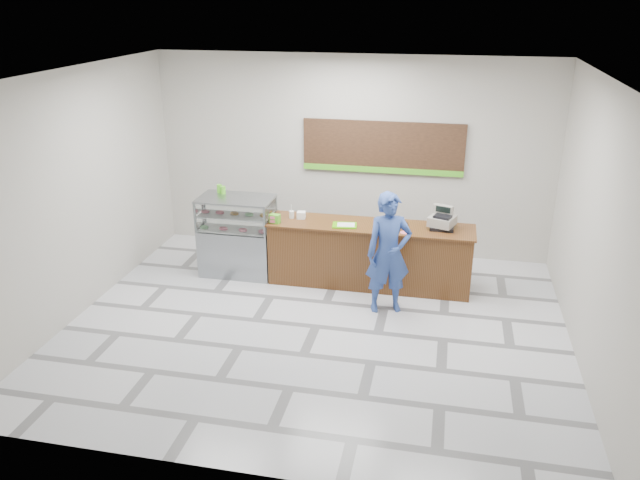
% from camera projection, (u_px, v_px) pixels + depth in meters
% --- Properties ---
extents(floor, '(7.00, 7.00, 0.00)m').
position_uv_depth(floor, '(316.00, 326.00, 8.90)').
color(floor, silver).
rests_on(floor, ground).
extents(back_wall, '(7.00, 0.00, 7.00)m').
position_uv_depth(back_wall, '(351.00, 156.00, 10.98)').
color(back_wall, '#B4B0A5').
rests_on(back_wall, floor).
extents(ceiling, '(7.00, 7.00, 0.00)m').
position_uv_depth(ceiling, '(315.00, 75.00, 7.60)').
color(ceiling, silver).
rests_on(ceiling, back_wall).
extents(sales_counter, '(3.26, 0.76, 1.03)m').
position_uv_depth(sales_counter, '(370.00, 255.00, 10.01)').
color(sales_counter, brown).
rests_on(sales_counter, floor).
extents(display_case, '(1.22, 0.72, 1.33)m').
position_uv_depth(display_case, '(237.00, 235.00, 10.38)').
color(display_case, gray).
rests_on(display_case, floor).
extents(menu_board, '(2.80, 0.06, 0.90)m').
position_uv_depth(menu_board, '(383.00, 148.00, 10.77)').
color(menu_board, black).
rests_on(menu_board, back_wall).
extents(cash_register, '(0.47, 0.48, 0.34)m').
position_uv_depth(cash_register, '(442.00, 220.00, 9.64)').
color(cash_register, black).
rests_on(cash_register, sales_counter).
extents(card_terminal, '(0.12, 0.18, 0.04)m').
position_uv_depth(card_terminal, '(404.00, 225.00, 9.74)').
color(card_terminal, black).
rests_on(card_terminal, sales_counter).
extents(serving_tray, '(0.41, 0.32, 0.02)m').
position_uv_depth(serving_tray, '(345.00, 225.00, 9.77)').
color(serving_tray, '#4CC004').
rests_on(serving_tray, sales_counter).
extents(napkin_box, '(0.14, 0.14, 0.11)m').
position_uv_depth(napkin_box, '(301.00, 215.00, 10.08)').
color(napkin_box, white).
rests_on(napkin_box, sales_counter).
extents(straw_cup, '(0.08, 0.08, 0.12)m').
position_uv_depth(straw_cup, '(292.00, 215.00, 10.09)').
color(straw_cup, silver).
rests_on(straw_cup, sales_counter).
extents(promo_box, '(0.18, 0.13, 0.14)m').
position_uv_depth(promo_box, '(275.00, 219.00, 9.88)').
color(promo_box, '#53BC24').
rests_on(promo_box, sales_counter).
extents(donut_decal, '(0.15, 0.15, 0.00)m').
position_uv_depth(donut_decal, '(405.00, 233.00, 9.50)').
color(donut_decal, '#E2627B').
rests_on(donut_decal, sales_counter).
extents(green_cup_left, '(0.09, 0.09, 0.14)m').
position_uv_depth(green_cup_left, '(219.00, 188.00, 10.38)').
color(green_cup_left, '#53BC24').
rests_on(green_cup_left, display_case).
extents(green_cup_right, '(0.08, 0.08, 0.13)m').
position_uv_depth(green_cup_right, '(223.00, 190.00, 10.32)').
color(green_cup_right, '#53BC24').
rests_on(green_cup_right, display_case).
extents(customer, '(0.77, 0.62, 1.82)m').
position_uv_depth(customer, '(389.00, 253.00, 9.06)').
color(customer, '#2D4892').
rests_on(customer, floor).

